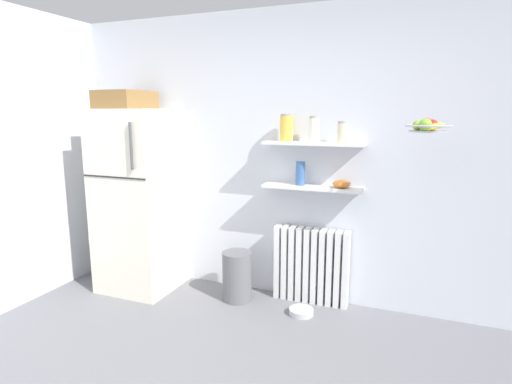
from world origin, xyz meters
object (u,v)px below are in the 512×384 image
vase (300,173)px  pet_food_bowl (301,312)px  storage_jar_2 (342,132)px  trash_bin (237,276)px  radiator (311,265)px  hanging_fruit_basket (427,126)px  shelf_bowl (342,184)px  refrigerator (139,197)px  storage_jar_1 (314,129)px  storage_jar_0 (286,128)px

vase → pet_food_bowl: bearing=-67.6°
storage_jar_2 → pet_food_bowl: 1.56m
trash_bin → vase: bearing=19.0°
radiator → hanging_fruit_basket: 1.58m
radiator → shelf_bowl: 0.81m
storage_jar_2 → shelf_bowl: 0.43m
vase → hanging_fruit_basket: 1.12m
refrigerator → storage_jar_1: refrigerator is taller
hanging_fruit_basket → storage_jar_1: bearing=162.2°
storage_jar_1 → storage_jar_0: bearing=-180.0°
radiator → trash_bin: radiator is taller
shelf_bowl → vase: bearing=180.0°
radiator → storage_jar_2: bearing=-7.1°
storage_jar_1 → hanging_fruit_basket: storage_jar_1 is taller
storage_jar_2 → hanging_fruit_basket: size_ratio=0.56×
storage_jar_2 → shelf_bowl: (0.01, 0.00, -0.43)m
storage_jar_2 → shelf_bowl: bearing=0.0°
shelf_bowl → storage_jar_2: bearing=-180.0°
trash_bin → radiator: bearing=18.4°
storage_jar_0 → vase: (0.13, 0.00, -0.39)m
refrigerator → hanging_fruit_basket: refrigerator is taller
refrigerator → storage_jar_2: bearing=7.0°
refrigerator → pet_food_bowl: size_ratio=9.00×
radiator → trash_bin: 0.68m
storage_jar_1 → pet_food_bowl: storage_jar_1 is taller
storage_jar_0 → hanging_fruit_basket: storage_jar_0 is taller
refrigerator → shelf_bowl: bearing=7.0°
refrigerator → trash_bin: bearing=2.8°
vase → trash_bin: vase is taller
hanging_fruit_basket → radiator: bearing=160.5°
trash_bin → pet_food_bowl: (0.63, -0.06, -0.20)m
pet_food_bowl → shelf_bowl: bearing=43.8°
storage_jar_1 → shelf_bowl: (0.25, -0.00, -0.45)m
pet_food_bowl → radiator: bearing=88.7°
vase → shelf_bowl: size_ratio=1.37×
storage_jar_2 → hanging_fruit_basket: hanging_fruit_basket is taller
storage_jar_2 → shelf_bowl: size_ratio=1.16×
refrigerator → shelf_bowl: refrigerator is taller
radiator → pet_food_bowl: 0.42m
trash_bin → hanging_fruit_basket: hanging_fruit_basket is taller
radiator → trash_bin: (-0.64, -0.21, -0.12)m
storage_jar_0 → trash_bin: (-0.40, -0.18, -1.35)m
storage_jar_0 → shelf_bowl: bearing=0.0°
storage_jar_2 → refrigerator: bearing=-173.0°
shelf_bowl → trash_bin: shelf_bowl is taller
shelf_bowl → pet_food_bowl: size_ratio=0.72×
radiator → storage_jar_1: bearing=-90.0°
storage_jar_0 → storage_jar_2: 0.48m
storage_jar_1 → trash_bin: 1.49m
refrigerator → pet_food_bowl: refrigerator is taller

